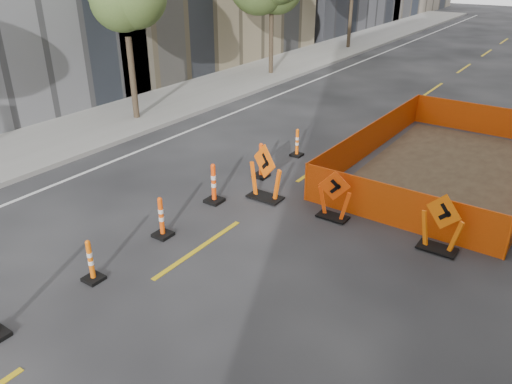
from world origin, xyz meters
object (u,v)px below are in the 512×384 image
Objects in this scene: channelizer_7 at (297,142)px; chevron_sign_center at (334,195)px; chevron_sign_left at (265,172)px; chevron_sign_right at (442,223)px; channelizer_5 at (214,183)px; channelizer_6 at (261,160)px; channelizer_3 at (91,261)px; channelizer_4 at (161,217)px.

chevron_sign_center reaches higher than channelizer_7.
channelizer_7 is 3.44m from chevron_sign_left.
chevron_sign_right is at bearing -25.06° from chevron_sign_center.
channelizer_6 is at bearing 87.04° from channelizer_5.
channelizer_7 is at bearing 88.32° from channelizer_5.
channelizer_4 reaches higher than channelizer_3.
channelizer_5 is 0.85× the size of chevron_sign_center.
channelizer_7 is 0.71× the size of chevron_sign_center.
channelizer_4 is at bearing 91.80° from channelizer_3.
channelizer_3 is at bearing -87.47° from channelizer_5.
channelizer_6 reaches higher than channelizer_3.
channelizer_5 is 1.44m from chevron_sign_left.
channelizer_6 is at bearing -90.41° from channelizer_7.
channelizer_6 is 1.52m from chevron_sign_left.
chevron_sign_center is (2.97, 3.15, 0.14)m from channelizer_4.
chevron_sign_left is 1.22× the size of chevron_sign_center.
chevron_sign_right is at bearing -30.06° from channelizer_7.
chevron_sign_left reaches higher than channelizer_6.
channelizer_3 is 1.02× the size of channelizer_7.
chevron_sign_center is at bearing -20.46° from channelizer_6.
chevron_sign_right reaches higher than channelizer_4.
channelizer_4 is 6.39m from channelizer_7.
channelizer_3 is at bearing -88.20° from channelizer_4.
channelizer_3 is 0.85× the size of channelizer_5.
chevron_sign_right is at bearing 22.33° from chevron_sign_left.
channelizer_5 is at bearing -152.32° from chevron_sign_right.
chevron_sign_center is (3.10, 1.02, 0.10)m from channelizer_5.
channelizer_4 is 3.24m from chevron_sign_left.
channelizer_7 is 0.65× the size of chevron_sign_right.
channelizer_3 is at bearing -89.58° from channelizer_7.
channelizer_3 is at bearing -77.36° from chevron_sign_left.
channelizer_3 is at bearing -118.83° from chevron_sign_right.
chevron_sign_left is (0.92, 3.09, 0.29)m from channelizer_4.
channelizer_5 is at bearing -91.68° from channelizer_7.
channelizer_5 is 1.20× the size of channelizer_7.
chevron_sign_center reaches higher than channelizer_5.
channelizer_4 is 0.92× the size of channelizer_5.
channelizer_5 reaches higher than channelizer_4.
channelizer_3 is 0.67× the size of chevron_sign_right.
channelizer_4 is 6.46m from chevron_sign_right.
channelizer_3 is at bearing -89.30° from channelizer_6.
channelizer_6 is (0.11, 2.13, -0.02)m from channelizer_5.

